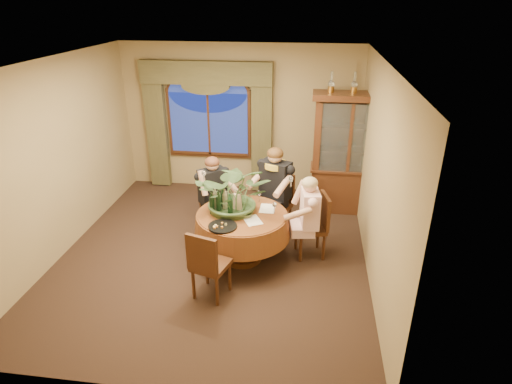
# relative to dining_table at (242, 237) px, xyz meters

# --- Properties ---
(floor) EXTENTS (5.00, 5.00, 0.00)m
(floor) POSITION_rel_dining_table_xyz_m (-0.45, 0.09, -0.38)
(floor) COLOR black
(floor) RESTS_ON ground
(wall_back) EXTENTS (4.50, 0.00, 4.50)m
(wall_back) POSITION_rel_dining_table_xyz_m (-0.45, 2.59, 1.02)
(wall_back) COLOR #8F784F
(wall_back) RESTS_ON ground
(wall_right) EXTENTS (0.00, 5.00, 5.00)m
(wall_right) POSITION_rel_dining_table_xyz_m (1.80, 0.09, 1.02)
(wall_right) COLOR #8F784F
(wall_right) RESTS_ON ground
(ceiling) EXTENTS (5.00, 5.00, 0.00)m
(ceiling) POSITION_rel_dining_table_xyz_m (-0.45, 0.09, 2.42)
(ceiling) COLOR white
(ceiling) RESTS_ON wall_back
(window) EXTENTS (1.62, 0.10, 1.32)m
(window) POSITION_rel_dining_table_xyz_m (-1.05, 2.52, 0.92)
(window) COLOR navy
(window) RESTS_ON wall_back
(arched_transom) EXTENTS (1.60, 0.06, 0.44)m
(arched_transom) POSITION_rel_dining_table_xyz_m (-1.05, 2.52, 1.71)
(arched_transom) COLOR navy
(arched_transom) RESTS_ON wall_back
(drapery_left) EXTENTS (0.38, 0.14, 2.32)m
(drapery_left) POSITION_rel_dining_table_xyz_m (-2.08, 2.47, 0.80)
(drapery_left) COLOR #433F24
(drapery_left) RESTS_ON floor
(drapery_right) EXTENTS (0.38, 0.14, 2.32)m
(drapery_right) POSITION_rel_dining_table_xyz_m (-0.02, 2.47, 0.80)
(drapery_right) COLOR #433F24
(drapery_right) RESTS_ON floor
(swag_valance) EXTENTS (2.45, 0.16, 0.42)m
(swag_valance) POSITION_rel_dining_table_xyz_m (-1.05, 2.44, 1.90)
(swag_valance) COLOR #433F24
(swag_valance) RESTS_ON wall_back
(dining_table) EXTENTS (1.58, 1.58, 0.75)m
(dining_table) POSITION_rel_dining_table_xyz_m (0.00, 0.00, 0.00)
(dining_table) COLOR maroon
(dining_table) RESTS_ON floor
(china_cabinet) EXTENTS (1.31, 0.52, 2.11)m
(china_cabinet) POSITION_rel_dining_table_xyz_m (1.55, 1.84, 0.68)
(china_cabinet) COLOR #39190B
(china_cabinet) RESTS_ON floor
(oil_lamp_left) EXTENTS (0.11, 0.11, 0.34)m
(oil_lamp_left) POSITION_rel_dining_table_xyz_m (1.18, 1.84, 1.91)
(oil_lamp_left) COLOR #A5722D
(oil_lamp_left) RESTS_ON china_cabinet
(oil_lamp_center) EXTENTS (0.11, 0.11, 0.34)m
(oil_lamp_center) POSITION_rel_dining_table_xyz_m (1.55, 1.84, 1.91)
(oil_lamp_center) COLOR #A5722D
(oil_lamp_center) RESTS_ON china_cabinet
(oil_lamp_right) EXTENTS (0.11, 0.11, 0.34)m
(oil_lamp_right) POSITION_rel_dining_table_xyz_m (1.92, 1.84, 1.91)
(oil_lamp_right) COLOR #A5722D
(oil_lamp_right) RESTS_ON china_cabinet
(chair_right) EXTENTS (0.51, 0.51, 0.96)m
(chair_right) POSITION_rel_dining_table_xyz_m (0.97, 0.25, 0.10)
(chair_right) COLOR black
(chair_right) RESTS_ON floor
(chair_back_right) EXTENTS (0.56, 0.56, 0.96)m
(chair_back_right) POSITION_rel_dining_table_xyz_m (0.41, 0.88, 0.10)
(chair_back_right) COLOR black
(chair_back_right) RESTS_ON floor
(chair_back) EXTENTS (0.59, 0.59, 0.96)m
(chair_back) POSITION_rel_dining_table_xyz_m (-0.52, 0.68, 0.10)
(chair_back) COLOR black
(chair_back) RESTS_ON floor
(chair_front_left) EXTENTS (0.52, 0.52, 0.96)m
(chair_front_left) POSITION_rel_dining_table_xyz_m (-0.26, -0.87, 0.10)
(chair_front_left) COLOR black
(chair_front_left) RESTS_ON floor
(person_pink) EXTENTS (0.50, 0.53, 1.30)m
(person_pink) POSITION_rel_dining_table_xyz_m (0.95, 0.15, 0.28)
(person_pink) COLOR beige
(person_pink) RESTS_ON floor
(person_back) EXTENTS (0.65, 0.64, 1.33)m
(person_back) POSITION_rel_dining_table_xyz_m (-0.58, 0.69, 0.29)
(person_back) COLOR black
(person_back) RESTS_ON floor
(person_scarf) EXTENTS (0.68, 0.66, 1.47)m
(person_scarf) POSITION_rel_dining_table_xyz_m (0.39, 0.85, 0.36)
(person_scarf) COLOR black
(person_scarf) RESTS_ON floor
(stoneware_vase) EXTENTS (0.14, 0.14, 0.26)m
(stoneware_vase) POSITION_rel_dining_table_xyz_m (-0.08, 0.11, 0.51)
(stoneware_vase) COLOR tan
(stoneware_vase) RESTS_ON dining_table
(centerpiece_plant) EXTENTS (1.04, 1.16, 0.90)m
(centerpiece_plant) POSITION_rel_dining_table_xyz_m (-0.11, 0.10, 1.03)
(centerpiece_plant) COLOR #3C5A32
(centerpiece_plant) RESTS_ON dining_table
(olive_bowl) EXTENTS (0.17, 0.17, 0.05)m
(olive_bowl) POSITION_rel_dining_table_xyz_m (0.07, -0.08, 0.40)
(olive_bowl) COLOR #4E5A2D
(olive_bowl) RESTS_ON dining_table
(cheese_platter) EXTENTS (0.39, 0.39, 0.02)m
(cheese_platter) POSITION_rel_dining_table_xyz_m (-0.19, -0.41, 0.39)
(cheese_platter) COLOR black
(cheese_platter) RESTS_ON dining_table
(wine_bottle_0) EXTENTS (0.07, 0.07, 0.33)m
(wine_bottle_0) POSITION_rel_dining_table_xyz_m (-0.16, -0.06, 0.54)
(wine_bottle_0) COLOR black
(wine_bottle_0) RESTS_ON dining_table
(wine_bottle_1) EXTENTS (0.07, 0.07, 0.33)m
(wine_bottle_1) POSITION_rel_dining_table_xyz_m (-0.25, 0.07, 0.54)
(wine_bottle_1) COLOR tan
(wine_bottle_1) RESTS_ON dining_table
(wine_bottle_2) EXTENTS (0.07, 0.07, 0.33)m
(wine_bottle_2) POSITION_rel_dining_table_xyz_m (-0.40, 0.07, 0.54)
(wine_bottle_2) COLOR tan
(wine_bottle_2) RESTS_ON dining_table
(wine_bottle_3) EXTENTS (0.07, 0.07, 0.33)m
(wine_bottle_3) POSITION_rel_dining_table_xyz_m (-0.33, -0.01, 0.54)
(wine_bottle_3) COLOR black
(wine_bottle_3) RESTS_ON dining_table
(wine_bottle_4) EXTENTS (0.07, 0.07, 0.33)m
(wine_bottle_4) POSITION_rel_dining_table_xyz_m (-0.42, -0.05, 0.54)
(wine_bottle_4) COLOR black
(wine_bottle_4) RESTS_ON dining_table
(wine_bottle_5) EXTENTS (0.07, 0.07, 0.33)m
(wine_bottle_5) POSITION_rel_dining_table_xyz_m (-0.29, 0.14, 0.54)
(wine_bottle_5) COLOR black
(wine_bottle_5) RESTS_ON dining_table
(tasting_paper_0) EXTENTS (0.32, 0.36, 0.00)m
(tasting_paper_0) POSITION_rel_dining_table_xyz_m (0.18, -0.18, 0.38)
(tasting_paper_0) COLOR white
(tasting_paper_0) RESTS_ON dining_table
(tasting_paper_1) EXTENTS (0.21, 0.30, 0.00)m
(tasting_paper_1) POSITION_rel_dining_table_xyz_m (0.34, 0.20, 0.38)
(tasting_paper_1) COLOR white
(tasting_paper_1) RESTS_ON dining_table
(wine_glass_person_pink) EXTENTS (0.07, 0.07, 0.18)m
(wine_glass_person_pink) POSITION_rel_dining_table_xyz_m (0.45, 0.07, 0.46)
(wine_glass_person_pink) COLOR silver
(wine_glass_person_pink) RESTS_ON dining_table
(wine_glass_person_back) EXTENTS (0.07, 0.07, 0.18)m
(wine_glass_person_back) POSITION_rel_dining_table_xyz_m (-0.29, 0.35, 0.46)
(wine_glass_person_back) COLOR silver
(wine_glass_person_back) RESTS_ON dining_table
(wine_glass_person_scarf) EXTENTS (0.07, 0.07, 0.18)m
(wine_glass_person_scarf) POSITION_rel_dining_table_xyz_m (0.19, 0.41, 0.46)
(wine_glass_person_scarf) COLOR silver
(wine_glass_person_scarf) RESTS_ON dining_table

